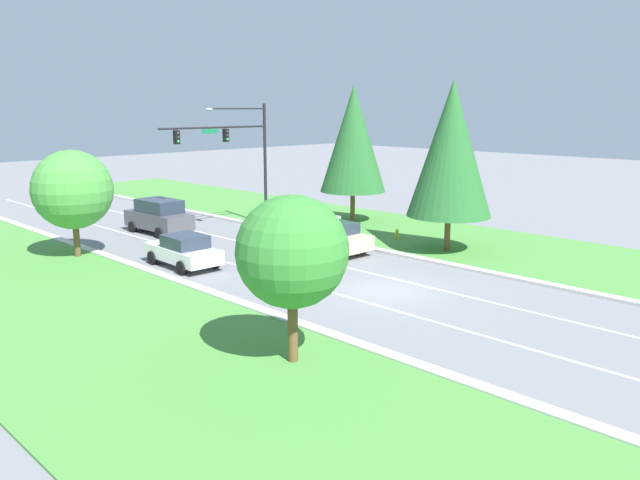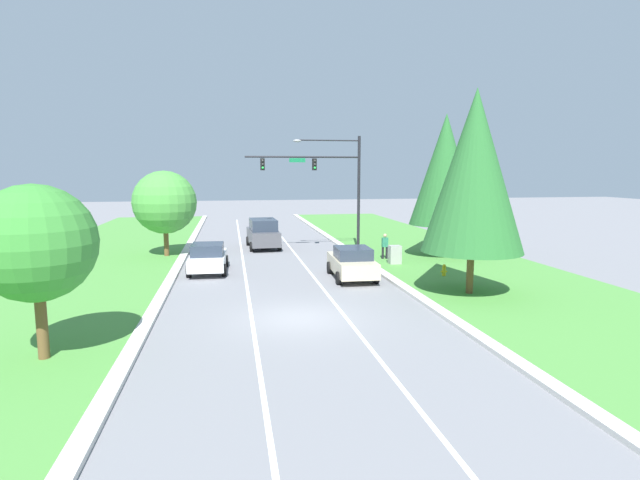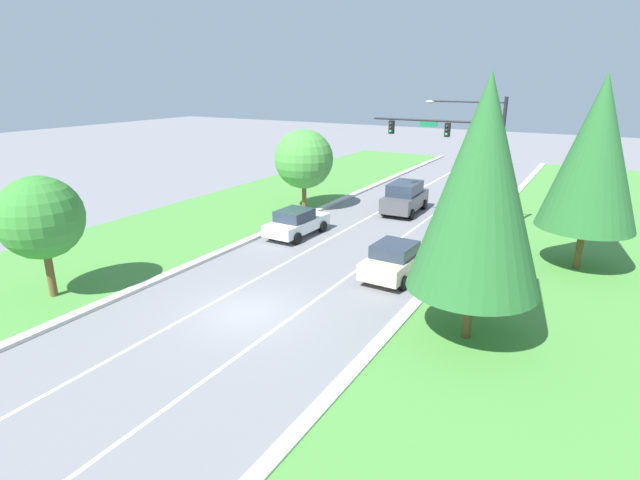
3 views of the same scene
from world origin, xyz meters
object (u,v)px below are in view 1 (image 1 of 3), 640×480
object	(u,v)px
conifer_near_right_tree	(353,139)
conifer_far_right_tree	(451,149)
traffic_signal_mast	(238,147)
pedestrian	(313,217)
champagne_sedan	(333,237)
fire_hydrant	(397,235)
white_sedan	(184,250)
utility_cabinet	(334,225)
oak_far_left_tree	(292,252)
graphite_suv	(159,216)
oak_near_left_tree	(73,190)

from	to	relation	value
conifer_near_right_tree	conifer_far_right_tree	xyz separation A→B (m)	(-2.94, -9.62, -0.10)
traffic_signal_mast	pedestrian	distance (m)	6.52
champagne_sedan	fire_hydrant	world-z (taller)	champagne_sedan
white_sedan	fire_hydrant	distance (m)	12.99
traffic_signal_mast	utility_cabinet	bearing A→B (deg)	-60.49
conifer_far_right_tree	oak_far_left_tree	size ratio (longest dim) A/B	1.75
traffic_signal_mast	graphite_suv	xyz separation A→B (m)	(-4.28, 2.68, -4.26)
oak_near_left_tree	oak_far_left_tree	size ratio (longest dim) A/B	1.07
fire_hydrant	conifer_near_right_tree	distance (m)	8.28
traffic_signal_mast	graphite_suv	distance (m)	6.60
fire_hydrant	conifer_near_right_tree	size ratio (longest dim) A/B	0.08
traffic_signal_mast	oak_near_left_tree	distance (m)	10.96
oak_far_left_tree	traffic_signal_mast	bearing A→B (deg)	56.43
pedestrian	oak_far_left_tree	distance (m)	21.27
champagne_sedan	conifer_far_right_tree	size ratio (longest dim) A/B	0.49
traffic_signal_mast	graphite_suv	world-z (taller)	traffic_signal_mast
traffic_signal_mast	oak_far_left_tree	bearing A→B (deg)	-123.57
traffic_signal_mast	oak_far_left_tree	distance (m)	22.11
graphite_suv	fire_hydrant	size ratio (longest dim) A/B	7.06
graphite_suv	white_sedan	bearing A→B (deg)	-116.11
utility_cabinet	oak_far_left_tree	xyz separation A→B (m)	(-15.28, -12.89, 2.95)
utility_cabinet	conifer_near_right_tree	xyz separation A→B (m)	(3.94, 1.96, 5.13)
white_sedan	conifer_far_right_tree	size ratio (longest dim) A/B	0.50
utility_cabinet	oak_far_left_tree	bearing A→B (deg)	-139.85
champagne_sedan	utility_cabinet	size ratio (longest dim) A/B	3.81
traffic_signal_mast	utility_cabinet	size ratio (longest dim) A/B	6.78
champagne_sedan	fire_hydrant	size ratio (longest dim) A/B	6.45
utility_cabinet	pedestrian	bearing A→B (deg)	92.24
graphite_suv	pedestrian	size ratio (longest dim) A/B	2.92
pedestrian	oak_near_left_tree	xyz separation A→B (m)	(-13.85, 3.64, 2.67)
fire_hydrant	oak_near_left_tree	world-z (taller)	oak_near_left_tree
traffic_signal_mast	graphite_suv	size ratio (longest dim) A/B	1.62
traffic_signal_mast	champagne_sedan	xyz separation A→B (m)	(-0.37, -8.76, -4.49)
conifer_far_right_tree	oak_far_left_tree	bearing A→B (deg)	-162.17
traffic_signal_mast	white_sedan	bearing A→B (deg)	-144.30
oak_near_left_tree	white_sedan	bearing A→B (deg)	-62.51
traffic_signal_mast	conifer_near_right_tree	xyz separation A→B (m)	(7.03, -3.51, 0.37)
oak_far_left_tree	fire_hydrant	bearing A→B (deg)	28.42
white_sedan	champagne_sedan	distance (m)	8.14
champagne_sedan	utility_cabinet	bearing A→B (deg)	45.38
oak_far_left_tree	conifer_near_right_tree	bearing A→B (deg)	37.71
oak_near_left_tree	conifer_far_right_tree	xyz separation A→B (m)	(14.91, -13.05, 2.01)
utility_cabinet	white_sedan	bearing A→B (deg)	-178.92
champagne_sedan	utility_cabinet	world-z (taller)	champagne_sedan
utility_cabinet	pedestrian	xyz separation A→B (m)	(-0.07, 1.75, 0.35)
traffic_signal_mast	conifer_near_right_tree	distance (m)	7.87
traffic_signal_mast	fire_hydrant	size ratio (longest dim) A/B	11.47
pedestrian	fire_hydrant	world-z (taller)	pedestrian
traffic_signal_mast	oak_near_left_tree	bearing A→B (deg)	-179.60
fire_hydrant	conifer_near_right_tree	xyz separation A→B (m)	(2.47, 5.79, 5.38)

